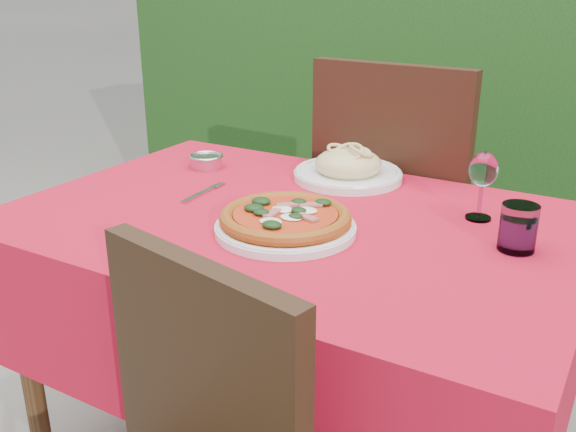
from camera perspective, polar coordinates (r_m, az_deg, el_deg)
The scene contains 9 objects.
hedge at distance 2.82m, azimuth 16.68°, elevation 13.04°, with size 3.20×0.55×1.78m.
dining_table at distance 1.50m, azimuth 0.30°, elevation -5.38°, with size 1.26×0.86×0.75m.
chair_far at distance 1.98m, azimuth 9.96°, elevation 0.78°, with size 0.49×0.49×1.03m.
pizza_plate at distance 1.34m, azimuth -0.23°, elevation -0.43°, with size 0.35×0.35×0.06m.
pasta_plate at distance 1.70m, azimuth 5.36°, elevation 4.22°, with size 0.29×0.29×0.08m.
water_glass at distance 1.33m, azimuth 19.77°, elevation -1.18°, with size 0.07×0.07×0.09m.
wine_glass at distance 1.45m, azimuth 16.96°, elevation 3.73°, with size 0.06×0.06×0.15m.
fork at distance 1.59m, azimuth -7.88°, elevation 1.93°, with size 0.02×0.18×0.00m, color #B5B5BC.
steel_ramekin at distance 1.81m, azimuth -7.26°, elevation 4.80°, with size 0.09×0.09×0.03m, color silver.
Camera 1 is at (0.67, -1.17, 1.26)m, focal length 40.00 mm.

